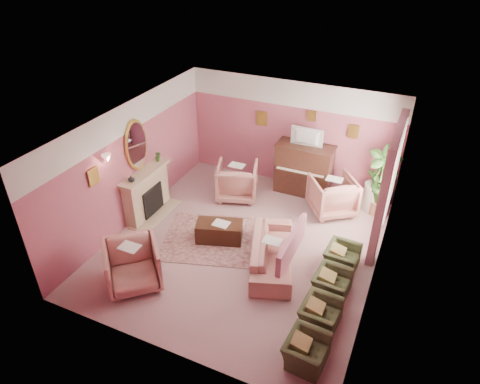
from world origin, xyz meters
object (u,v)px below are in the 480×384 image
at_px(sofa, 272,248).
at_px(olive_chair_c, 332,280).
at_px(television, 306,136).
at_px(floral_armchair_front, 132,263).
at_px(olive_chair_d, 342,254).
at_px(piano, 304,170).
at_px(coffee_table, 219,231).
at_px(olive_chair_a, 307,347).
at_px(floral_armchair_left, 237,179).
at_px(floral_armchair_right, 333,194).
at_px(side_table, 374,197).
at_px(olive_chair_b, 321,311).

height_order(sofa, olive_chair_c, sofa).
distance_m(television, olive_chair_c, 3.83).
relative_size(floral_armchair_front, olive_chair_d, 1.41).
distance_m(piano, coffee_table, 2.94).
bearing_deg(olive_chair_a, sofa, 124.17).
xyz_separation_m(coffee_table, floral_armchair_front, (-0.88, -1.90, 0.29)).
relative_size(floral_armchair_left, olive_chair_d, 1.41).
xyz_separation_m(coffee_table, floral_armchair_right, (1.96, 2.12, 0.29)).
bearing_deg(piano, side_table, -2.04).
bearing_deg(side_table, television, 179.54).
xyz_separation_m(piano, olive_chair_d, (1.60, -2.46, -0.34)).
relative_size(coffee_table, olive_chair_d, 1.38).
bearing_deg(olive_chair_b, side_table, 86.97).
height_order(olive_chair_b, side_table, side_table).
bearing_deg(olive_chair_b, olive_chair_c, 90.00).
bearing_deg(olive_chair_d, floral_armchair_front, -148.66).
relative_size(olive_chair_d, side_table, 1.04).
bearing_deg(coffee_table, floral_armchair_left, 102.61).
distance_m(floral_armchair_right, olive_chair_b, 3.58).
relative_size(olive_chair_a, side_table, 1.04).
bearing_deg(floral_armchair_front, piano, 67.28).
distance_m(sofa, side_table, 3.29).
xyz_separation_m(television, olive_chair_c, (1.60, -3.23, -1.29)).
height_order(floral_armchair_right, floral_armchair_front, same).
xyz_separation_m(floral_armchair_front, olive_chair_a, (3.53, -0.31, -0.20)).
bearing_deg(coffee_table, floral_armchair_right, 47.16).
bearing_deg(side_table, floral_armchair_left, -165.27).
distance_m(floral_armchair_front, olive_chair_c, 3.78).
relative_size(sofa, side_table, 2.94).
relative_size(floral_armchair_front, olive_chair_c, 1.41).
distance_m(floral_armchair_front, side_table, 5.89).
distance_m(television, floral_armchair_front, 5.07).
xyz_separation_m(olive_chair_b, side_table, (0.21, 4.04, 0.04)).
bearing_deg(olive_chair_d, coffee_table, -174.63).
bearing_deg(floral_armchair_left, television, 31.03).
height_order(coffee_table, olive_chair_a, olive_chair_a).
bearing_deg(floral_armchair_left, side_table, 14.73).
relative_size(sofa, olive_chair_a, 2.84).
xyz_separation_m(piano, sofa, (0.28, -2.97, -0.23)).
xyz_separation_m(floral_armchair_front, side_table, (3.74, 4.55, -0.16)).
distance_m(olive_chair_a, olive_chair_b, 0.82).
distance_m(television, sofa, 3.16).
xyz_separation_m(piano, side_table, (1.81, -0.06, -0.30)).
xyz_separation_m(floral_armchair_right, olive_chair_a, (0.69, -4.33, -0.20)).
bearing_deg(television, olive_chair_b, -68.45).
bearing_deg(side_table, olive_chair_d, -95.10).
relative_size(floral_armchair_right, olive_chair_b, 1.41).
xyz_separation_m(coffee_table, sofa, (1.33, -0.26, 0.19)).
bearing_deg(olive_chair_c, floral_armchair_left, 142.30).
height_order(television, olive_chair_a, television).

